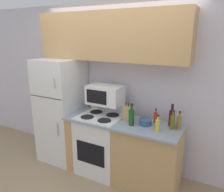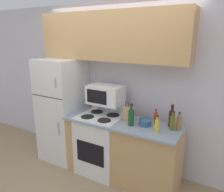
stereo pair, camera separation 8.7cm
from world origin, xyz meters
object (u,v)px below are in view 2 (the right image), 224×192
bottle_wine_red (172,118)px  bottle_olive_oil (172,122)px  knife_block (128,114)px  bottle_hot_sauce (156,117)px  bottle_wine_green (131,117)px  stove (101,143)px  refrigerator (63,110)px  bowl (145,122)px  microwave (106,95)px  bottle_cooking_spray (157,126)px  bottle_vinegar (179,123)px

bottle_wine_red → bottle_olive_oil: bottle_wine_red is taller
bottle_olive_oil → bottle_wine_red: bearing=109.2°
knife_block → bottle_hot_sauce: (0.35, 0.13, -0.03)m
bottle_wine_green → stove: bearing=172.5°
bottle_hot_sauce → bottle_olive_oil: 0.28m
refrigerator → bottle_wine_green: 1.34m
knife_block → bottle_wine_red: bottle_wine_red is taller
bowl → microwave: bearing=172.9°
microwave → bottle_cooking_spray: (0.87, -0.21, -0.23)m
stove → bottle_wine_green: size_ratio=3.57×
knife_block → bottle_cooking_spray: size_ratio=1.24×
bottle_wine_green → bottle_vinegar: bearing=15.9°
stove → bottle_hot_sauce: bearing=12.6°
bottle_wine_red → stove: bearing=-170.9°
microwave → bowl: (0.67, -0.08, -0.27)m
bowl → bottle_vinegar: bottle_vinegar is taller
bottle_wine_red → bottle_vinegar: 0.13m
knife_block → bottle_vinegar: size_ratio=1.14×
stove → bottle_cooking_spray: 1.04m
stove → bottle_wine_red: (1.00, 0.16, 0.55)m
bottle_vinegar → bottle_olive_oil: 0.08m
stove → bottle_wine_green: 0.76m
bottle_hot_sauce → bottle_vinegar: bottle_vinegar is taller
refrigerator → bottle_vinegar: size_ratio=7.11×
refrigerator → bottle_cooking_spray: refrigerator is taller
refrigerator → knife_block: (1.23, -0.02, 0.16)m
stove → bottle_wine_red: bottle_wine_red is taller
refrigerator → stove: refrigerator is taller
stove → bowl: stove is taller
knife_block → bowl: 0.27m
refrigerator → stove: bearing=-4.9°
stove → bottle_wine_red: size_ratio=3.57×
bottle_wine_green → bottle_hot_sauce: bottle_wine_green is taller
bottle_vinegar → knife_block: bearing=-175.5°
bowl → bottle_cooking_spray: size_ratio=0.80×
bottle_cooking_spray → bottle_olive_oil: size_ratio=0.85×
stove → microwave: 0.75m
refrigerator → bowl: bearing=-1.7°
refrigerator → bottle_cooking_spray: (1.69, -0.17, 0.13)m
bottle_hot_sauce → bottle_wine_red: (0.22, -0.01, 0.04)m
refrigerator → bottle_cooking_spray: 1.71m
microwave → bottle_olive_oil: 1.04m
refrigerator → microwave: 0.90m
stove → microwave: (0.02, 0.11, 0.74)m
bottle_cooking_spray → knife_block: bearing=162.3°
refrigerator → bottle_olive_oil: 1.84m
microwave → bottle_wine_red: 1.00m
bottle_olive_oil → stove: bearing=-176.8°
refrigerator → microwave: (0.82, 0.04, 0.36)m
refrigerator → bottle_wine_red: size_ratio=5.69×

